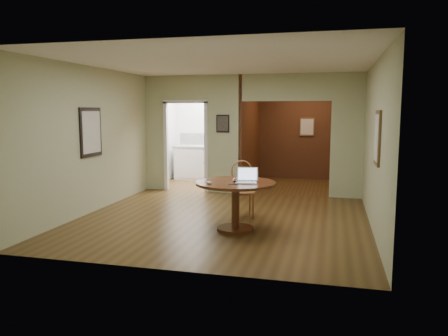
% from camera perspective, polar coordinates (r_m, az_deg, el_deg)
% --- Properties ---
extents(floor, '(5.00, 5.00, 0.00)m').
position_cam_1_polar(floor, '(7.67, -0.35, -6.78)').
color(floor, '#452E13').
rests_on(floor, ground).
extents(room_shell, '(5.20, 7.50, 5.00)m').
position_cam_1_polar(room_shell, '(10.58, 1.36, 4.22)').
color(room_shell, white).
rests_on(room_shell, ground).
extents(dining_table, '(1.25, 1.25, 0.78)m').
position_cam_1_polar(dining_table, '(6.88, 1.52, -3.49)').
color(dining_table, brown).
rests_on(dining_table, ground).
extents(chair, '(0.55, 0.55, 1.01)m').
position_cam_1_polar(chair, '(7.78, 2.43, -2.34)').
color(chair, '#995D36').
rests_on(chair, ground).
extents(open_laptop, '(0.36, 0.33, 0.23)m').
position_cam_1_polar(open_laptop, '(6.79, 2.98, -1.37)').
color(open_laptop, silver).
rests_on(open_laptop, dining_table).
extents(closed_laptop, '(0.34, 0.24, 0.02)m').
position_cam_1_polar(closed_laptop, '(7.09, 2.77, -1.40)').
color(closed_laptop, silver).
rests_on(closed_laptop, dining_table).
extents(mouse, '(0.12, 0.09, 0.04)m').
position_cam_1_polar(mouse, '(6.64, -2.00, -1.93)').
color(mouse, silver).
rests_on(mouse, dining_table).
extents(wine_glass, '(0.08, 0.08, 0.09)m').
position_cam_1_polar(wine_glass, '(6.75, 1.48, -1.58)').
color(wine_glass, white).
rests_on(wine_glass, dining_table).
extents(pen, '(0.14, 0.05, 0.01)m').
position_cam_1_polar(pen, '(6.59, 1.16, -2.16)').
color(pen, '#0B0C52').
rests_on(pen, dining_table).
extents(kitchen_cabinet, '(2.06, 0.60, 0.94)m').
position_cam_1_polar(kitchen_cabinet, '(11.93, -1.62, 0.67)').
color(kitchen_cabinet, white).
rests_on(kitchen_cabinet, ground).
extents(grocery_bag, '(0.28, 0.24, 0.28)m').
position_cam_1_polar(grocery_bag, '(11.70, 1.74, 3.52)').
color(grocery_bag, beige).
rests_on(grocery_bag, kitchen_cabinet).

